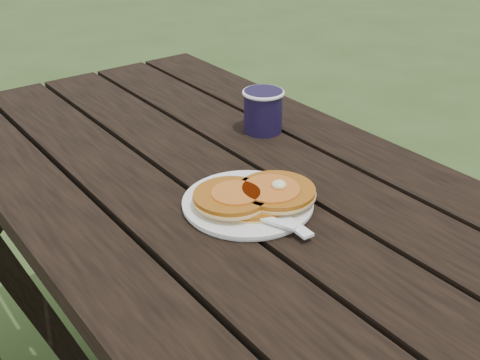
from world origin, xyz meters
TOP-DOWN VIEW (x-y plane):
  - plate at (-0.03, 0.07)m, footprint 0.22×0.22m
  - pancake_stack at (-0.02, 0.05)m, footprint 0.20×0.16m
  - knife at (-0.01, 0.01)m, footprint 0.03×0.18m
  - fork at (-0.05, -0.00)m, footprint 0.09×0.16m
  - coffee_cup at (0.19, 0.30)m, footprint 0.09×0.09m

SIDE VIEW (x-z plane):
  - plate at x=-0.03m, z-range 0.75..0.76m
  - knife at x=-0.01m, z-range 0.76..0.76m
  - fork at x=-0.05m, z-range 0.77..0.77m
  - pancake_stack at x=-0.02m, z-range 0.76..0.79m
  - coffee_cup at x=0.19m, z-range 0.76..0.85m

